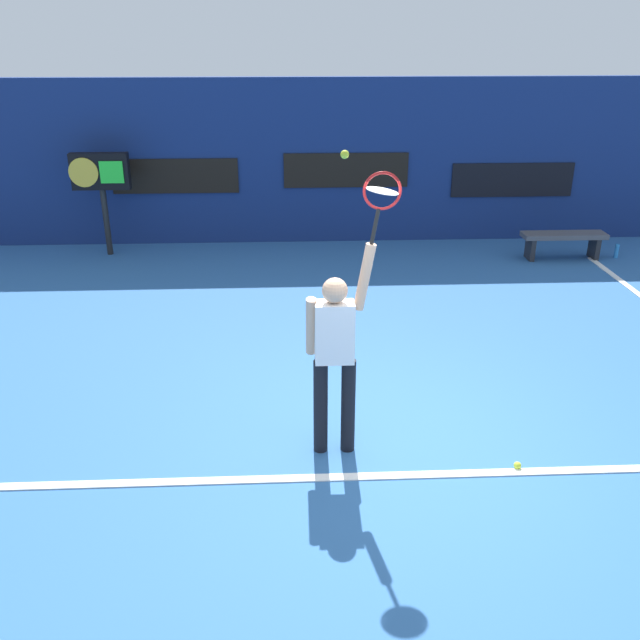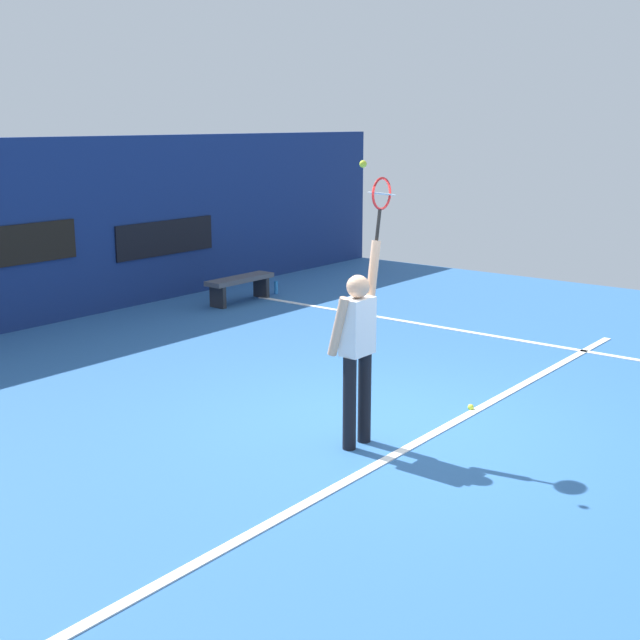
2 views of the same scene
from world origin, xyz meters
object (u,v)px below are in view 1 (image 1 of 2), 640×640
(tennis_player, at_px, (335,351))
(water_bottle, at_px, (617,251))
(scoreboard_clock, at_px, (100,176))
(tennis_racket, at_px, (381,195))
(tennis_ball, at_px, (345,154))
(court_bench, at_px, (563,239))
(spare_ball, at_px, (517,465))

(tennis_player, xyz_separation_m, water_bottle, (5.19, 5.53, -0.89))
(scoreboard_clock, bearing_deg, tennis_racket, -57.98)
(tennis_ball, bearing_deg, water_bottle, 47.16)
(scoreboard_clock, relative_size, court_bench, 1.24)
(tennis_ball, distance_m, spare_ball, 3.11)
(scoreboard_clock, height_order, water_bottle, scoreboard_clock)
(court_bench, bearing_deg, water_bottle, 0.00)
(scoreboard_clock, height_order, court_bench, scoreboard_clock)
(scoreboard_clock, relative_size, water_bottle, 7.21)
(scoreboard_clock, xyz_separation_m, court_bench, (7.72, -0.62, -1.01))
(tennis_racket, xyz_separation_m, court_bench, (3.87, 5.53, -2.05))
(tennis_ball, relative_size, water_bottle, 0.28)
(tennis_player, relative_size, court_bench, 1.42)
(tennis_racket, bearing_deg, spare_ball, -17.14)
(water_bottle, bearing_deg, tennis_racket, -131.10)
(tennis_racket, relative_size, court_bench, 0.44)
(scoreboard_clock, xyz_separation_m, spare_ball, (5.09, -6.53, -1.32))
(tennis_racket, height_order, spare_ball, tennis_racket)
(tennis_ball, height_order, court_bench, tennis_ball)
(tennis_player, relative_size, tennis_ball, 29.26)
(court_bench, bearing_deg, tennis_ball, -127.06)
(tennis_racket, height_order, court_bench, tennis_racket)
(tennis_player, distance_m, water_bottle, 7.63)
(tennis_ball, bearing_deg, tennis_player, -179.28)
(spare_ball, bearing_deg, scoreboard_clock, 127.94)
(tennis_player, height_order, tennis_ball, tennis_ball)
(court_bench, distance_m, spare_ball, 6.48)
(tennis_ball, height_order, scoreboard_clock, tennis_ball)
(court_bench, relative_size, spare_ball, 20.59)
(water_bottle, bearing_deg, tennis_ball, -132.84)
(scoreboard_clock, xyz_separation_m, water_bottle, (8.67, -0.62, -1.23))
(tennis_ball, bearing_deg, tennis_racket, -0.97)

